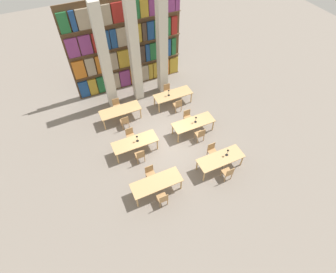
{
  "coord_description": "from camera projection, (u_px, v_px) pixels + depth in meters",
  "views": [
    {
      "loc": [
        -3.64,
        -8.12,
        10.68
      ],
      "look_at": [
        0.0,
        -0.25,
        0.67
      ],
      "focal_mm": 28.0,
      "sensor_mm": 36.0,
      "label": 1
    }
  ],
  "objects": [
    {
      "name": "reading_table_0",
      "position": [
        157.0,
        183.0,
        11.47
      ],
      "size": [
        2.26,
        0.84,
        0.74
      ],
      "color": "tan",
      "rests_on": "ground_plane"
    },
    {
      "name": "pillar_right",
      "position": [
        162.0,
        46.0,
        14.49
      ],
      "size": [
        0.51,
        0.51,
        6.0
      ],
      "color": "beige",
      "rests_on": "ground_plane"
    },
    {
      "name": "ground_plane",
      "position": [
        166.0,
        142.0,
        13.9
      ],
      "size": [
        40.0,
        40.0,
        0.0
      ],
      "primitive_type": "plane",
      "color": "gray"
    },
    {
      "name": "chair_11",
      "position": [
        168.0,
        91.0,
        15.9
      ],
      "size": [
        0.42,
        0.4,
        0.9
      ],
      "rotation": [
        0.0,
        0.0,
        3.14
      ],
      "color": "tan",
      "rests_on": "ground_plane"
    },
    {
      "name": "reading_table_4",
      "position": [
        120.0,
        111.0,
        14.47
      ],
      "size": [
        2.26,
        0.84,
        0.74
      ],
      "color": "tan",
      "rests_on": "ground_plane"
    },
    {
      "name": "bookshelf_bank",
      "position": [
        127.0,
        47.0,
        15.15
      ],
      "size": [
        6.73,
        0.35,
        5.5
      ],
      "color": "brown",
      "rests_on": "ground_plane"
    },
    {
      "name": "pillar_left",
      "position": [
        105.0,
        60.0,
        13.59
      ],
      "size": [
        0.51,
        0.51,
        6.0
      ],
      "color": "beige",
      "rests_on": "ground_plane"
    },
    {
      "name": "desk_lamp_2",
      "position": [
        196.0,
        118.0,
        13.61
      ],
      "size": [
        0.14,
        0.14,
        0.4
      ],
      "color": "black",
      "rests_on": "reading_table_3"
    },
    {
      "name": "chair_9",
      "position": [
        117.0,
        105.0,
        15.02
      ],
      "size": [
        0.42,
        0.4,
        0.9
      ],
      "rotation": [
        0.0,
        0.0,
        3.14
      ],
      "color": "tan",
      "rests_on": "ground_plane"
    },
    {
      "name": "reading_table_2",
      "position": [
        135.0,
        143.0,
        12.98
      ],
      "size": [
        2.26,
        0.84,
        0.74
      ],
      "color": "tan",
      "rests_on": "ground_plane"
    },
    {
      "name": "chair_1",
      "position": [
        150.0,
        173.0,
        12.02
      ],
      "size": [
        0.42,
        0.4,
        0.9
      ],
      "rotation": [
        0.0,
        0.0,
        3.14
      ],
      "color": "tan",
      "rests_on": "ground_plane"
    },
    {
      "name": "pillar_center",
      "position": [
        134.0,
        53.0,
        14.04
      ],
      "size": [
        0.51,
        0.51,
        6.0
      ],
      "color": "beige",
      "rests_on": "ground_plane"
    },
    {
      "name": "chair_5",
      "position": [
        130.0,
        135.0,
        13.53
      ],
      "size": [
        0.42,
        0.4,
        0.9
      ],
      "rotation": [
        0.0,
        0.0,
        3.14
      ],
      "color": "tan",
      "rests_on": "ground_plane"
    },
    {
      "name": "chair_2",
      "position": [
        228.0,
        173.0,
        12.04
      ],
      "size": [
        0.42,
        0.4,
        0.9
      ],
      "color": "tan",
      "rests_on": "ground_plane"
    },
    {
      "name": "reading_table_1",
      "position": [
        221.0,
        159.0,
        12.33
      ],
      "size": [
        2.26,
        0.84,
        0.74
      ],
      "color": "tan",
      "rests_on": "ground_plane"
    },
    {
      "name": "reading_table_5",
      "position": [
        173.0,
        95.0,
        15.36
      ],
      "size": [
        2.26,
        0.84,
        0.74
      ],
      "color": "tan",
      "rests_on": "ground_plane"
    },
    {
      "name": "reading_table_3",
      "position": [
        193.0,
        123.0,
        13.85
      ],
      "size": [
        2.26,
        0.84,
        0.74
      ],
      "color": "tan",
      "rests_on": "ground_plane"
    },
    {
      "name": "chair_0",
      "position": [
        163.0,
        199.0,
        11.18
      ],
      "size": [
        0.42,
        0.4,
        0.9
      ],
      "color": "tan",
      "rests_on": "ground_plane"
    },
    {
      "name": "desk_lamp_1",
      "position": [
        137.0,
        138.0,
        12.75
      ],
      "size": [
        0.14,
        0.14,
        0.4
      ],
      "color": "black",
      "rests_on": "reading_table_2"
    },
    {
      "name": "chair_4",
      "position": [
        140.0,
        155.0,
        12.69
      ],
      "size": [
        0.42,
        0.4,
        0.9
      ],
      "color": "tan",
      "rests_on": "ground_plane"
    },
    {
      "name": "chair_8",
      "position": [
        125.0,
        121.0,
        14.19
      ],
      "size": [
        0.42,
        0.4,
        0.9
      ],
      "color": "tan",
      "rests_on": "ground_plane"
    },
    {
      "name": "chair_3",
      "position": [
        212.0,
        151.0,
        12.87
      ],
      "size": [
        0.42,
        0.4,
        0.9
      ],
      "rotation": [
        0.0,
        0.0,
        3.14
      ],
      "color": "tan",
      "rests_on": "ground_plane"
    },
    {
      "name": "chair_10",
      "position": [
        178.0,
        105.0,
        15.06
      ],
      "size": [
        0.42,
        0.4,
        0.9
      ],
      "color": "tan",
      "rests_on": "ground_plane"
    },
    {
      "name": "desk_lamp_0",
      "position": [
        228.0,
        151.0,
        12.17
      ],
      "size": [
        0.14,
        0.14,
        0.42
      ],
      "color": "black",
      "rests_on": "reading_table_1"
    },
    {
      "name": "desk_lamp_3",
      "position": [
        169.0,
        92.0,
        15.0
      ],
      "size": [
        0.14,
        0.14,
        0.43
      ],
      "color": "black",
      "rests_on": "reading_table_5"
    },
    {
      "name": "chair_6",
      "position": [
        200.0,
        134.0,
        13.58
      ],
      "size": [
        0.42,
        0.4,
        0.9
      ],
      "color": "tan",
      "rests_on": "ground_plane"
    },
    {
      "name": "chair_7",
      "position": [
        188.0,
        117.0,
        14.41
      ],
      "size": [
        0.42,
        0.4,
        0.9
      ],
      "rotation": [
        0.0,
        0.0,
        3.14
      ],
      "color": "tan",
      "rests_on": "ground_plane"
    }
  ]
}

